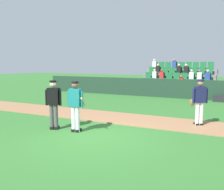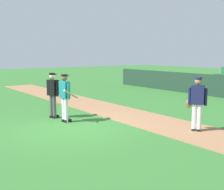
{
  "view_description": "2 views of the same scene",
  "coord_description": "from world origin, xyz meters",
  "views": [
    {
      "loc": [
        4.08,
        -6.84,
        2.38
      ],
      "look_at": [
        -0.1,
        1.55,
        1.18
      ],
      "focal_mm": 40.45,
      "sensor_mm": 36.0,
      "label": 1
    },
    {
      "loc": [
        8.67,
        -4.58,
        2.5
      ],
      "look_at": [
        0.24,
        1.56,
        1.02
      ],
      "focal_mm": 46.93,
      "sensor_mm": 36.0,
      "label": 2
    }
  ],
  "objects": [
    {
      "name": "batter_teal_jersey",
      "position": [
        -0.83,
        0.21,
        0.97
      ],
      "size": [
        0.72,
        0.75,
        1.76
      ],
      "color": "white",
      "rests_on": "ground"
    },
    {
      "name": "umpire_home_plate",
      "position": [
        -1.73,
        0.16,
        1.0
      ],
      "size": [
        0.56,
        0.41,
        1.76
      ],
      "color": "#4C4C4C",
      "rests_on": "ground"
    },
    {
      "name": "ground_plane",
      "position": [
        0.0,
        0.0,
        0.0
      ],
      "size": [
        80.0,
        80.0,
        0.0
      ],
      "primitive_type": "plane",
      "color": "#33702D"
    },
    {
      "name": "infield_dirt_path",
      "position": [
        0.0,
        2.85,
        0.01
      ],
      "size": [
        28.0,
        2.11,
        0.03
      ],
      "primitive_type": "cube",
      "color": "#9E704C",
      "rests_on": "ground"
    },
    {
      "name": "runner_navy_jersey",
      "position": [
        2.85,
        3.0,
        0.96
      ],
      "size": [
        0.63,
        0.44,
        1.76
      ],
      "color": "white",
      "rests_on": "ground"
    }
  ]
}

